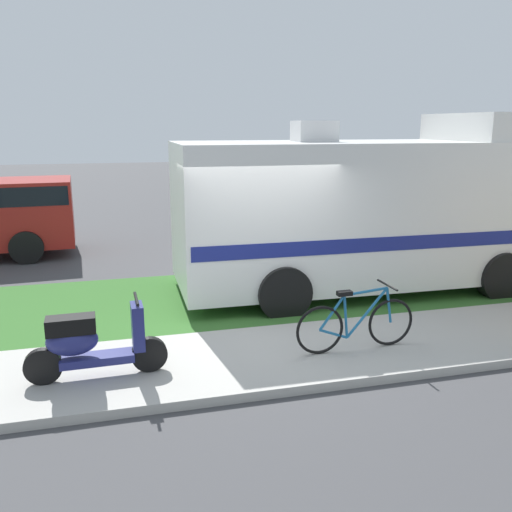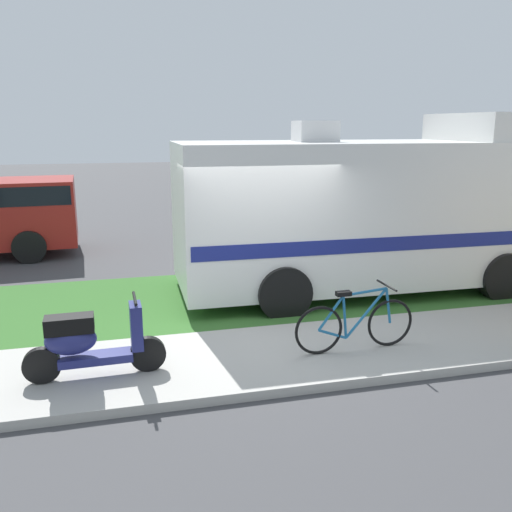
# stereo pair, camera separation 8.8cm
# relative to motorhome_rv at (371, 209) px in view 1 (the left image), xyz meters

# --- Properties ---
(ground_plane) EXTENTS (80.00, 80.00, 0.00)m
(ground_plane) POSITION_rel_motorhome_rv_xyz_m (-2.42, -1.45, -1.57)
(ground_plane) COLOR #424244
(sidewalk) EXTENTS (24.00, 2.00, 0.12)m
(sidewalk) POSITION_rel_motorhome_rv_xyz_m (-2.42, -2.65, -1.51)
(sidewalk) COLOR #ADAAA3
(sidewalk) RESTS_ON ground
(grass_strip) EXTENTS (24.00, 3.40, 0.08)m
(grass_strip) POSITION_rel_motorhome_rv_xyz_m (-2.42, 0.05, -1.53)
(grass_strip) COLOR #336628
(grass_strip) RESTS_ON ground
(motorhome_rv) EXTENTS (7.03, 2.66, 3.31)m
(motorhome_rv) POSITION_rel_motorhome_rv_xyz_m (0.00, 0.00, 0.00)
(motorhome_rv) COLOR silver
(motorhome_rv) RESTS_ON ground
(scooter) EXTENTS (1.68, 0.50, 0.97)m
(scooter) POSITION_rel_motorhome_rv_xyz_m (-5.00, -2.80, -1.00)
(scooter) COLOR black
(scooter) RESTS_ON ground
(bicycle) EXTENTS (1.72, 0.52, 0.89)m
(bicycle) POSITION_rel_motorhome_rv_xyz_m (-1.57, -2.82, -1.08)
(bicycle) COLOR black
(bicycle) RESTS_ON ground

